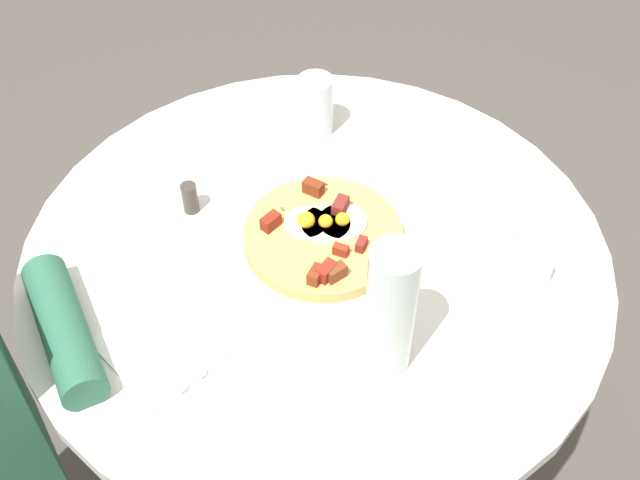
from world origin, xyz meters
TOP-DOWN VIEW (x-y plane):
  - ground_plane at (0.00, 0.00)m, footprint 6.00×6.00m
  - dining_table at (0.00, 0.00)m, footprint 1.00×1.00m
  - pizza_plate at (-0.02, 0.00)m, footprint 0.30×0.30m
  - breakfast_pizza at (-0.02, 0.00)m, footprint 0.27×0.27m
  - bread_plate at (-0.27, 0.10)m, footprint 0.16×0.16m
  - napkin at (0.31, 0.05)m, footprint 0.17×0.20m
  - fork at (0.33, 0.05)m, footprint 0.05×0.18m
  - knife at (0.29, 0.04)m, footprint 0.05×0.18m
  - water_glass at (-0.16, -0.27)m, footprint 0.07×0.07m
  - water_bottle at (0.03, 0.25)m, footprint 0.07×0.07m
  - salt_shaker at (-0.28, 0.25)m, footprint 0.03×0.03m
  - pepper_shaker at (0.14, -0.20)m, footprint 0.03×0.03m

SIDE VIEW (x-z plane):
  - ground_plane at x=0.00m, z-range 0.00..0.00m
  - dining_table at x=0.00m, z-range 0.20..0.95m
  - napkin at x=0.31m, z-range 0.75..0.75m
  - bread_plate at x=-0.27m, z-range 0.75..0.76m
  - pizza_plate at x=-0.02m, z-range 0.75..0.76m
  - fork at x=0.33m, z-range 0.75..0.76m
  - knife at x=0.29m, z-range 0.75..0.76m
  - breakfast_pizza at x=-0.02m, z-range 0.75..0.80m
  - salt_shaker at x=-0.28m, z-range 0.75..0.81m
  - pepper_shaker at x=0.14m, z-range 0.75..0.81m
  - water_glass at x=-0.16m, z-range 0.75..0.87m
  - water_bottle at x=0.03m, z-range 0.75..0.99m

